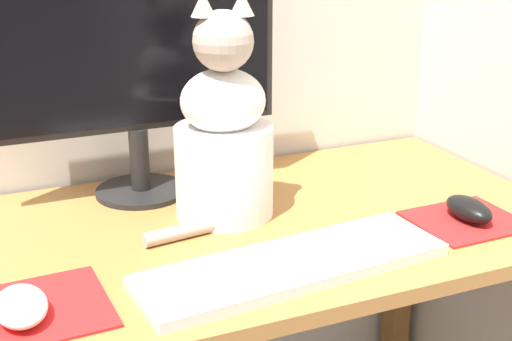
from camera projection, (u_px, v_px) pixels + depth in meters
desk at (202, 291)px, 1.22m from camera, size 1.27×0.60×0.73m
monitor at (134, 64)px, 1.26m from camera, size 0.53×0.17×0.42m
keyboard at (293, 264)px, 1.05m from camera, size 0.48×0.18×0.02m
mousepad_left at (31, 311)px, 0.94m from camera, size 0.21×0.19×0.00m
mousepad_right at (466, 220)px, 1.22m from camera, size 0.18×0.16×0.00m
computer_mouse_left at (21, 306)px, 0.92m from camera, size 0.07×0.11×0.03m
computer_mouse_right at (469, 209)px, 1.21m from camera, size 0.06×0.10×0.04m
cat at (223, 137)px, 1.20m from camera, size 0.27×0.20×0.38m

